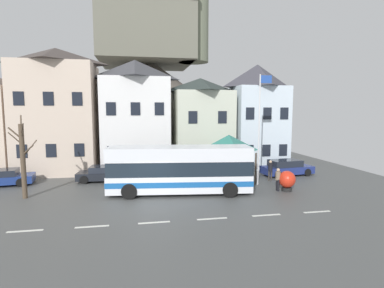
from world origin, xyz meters
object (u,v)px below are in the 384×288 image
Objects in this scene: townhouse_03 at (200,123)px; townhouse_01 at (58,111)px; parked_car_01 at (104,174)px; townhouse_02 at (136,115)px; pedestrian_00 at (270,169)px; townhouse_04 at (256,116)px; parked_car_02 at (1,178)px; pedestrian_01 at (278,178)px; harbour_buoy at (287,180)px; bus_shelter at (229,143)px; flagpole at (260,123)px; hilltop_castle at (147,98)px; public_bench at (237,168)px; transit_bus at (180,170)px; parked_car_00 at (286,168)px; bare_tree_00 at (23,159)px.

townhouse_01 is at bearing -178.43° from townhouse_03.
parked_car_01 is (4.33, -4.65, -4.96)m from townhouse_01.
townhouse_02 is 13.37m from pedestrian_00.
townhouse_04 is 2.22× the size of parked_car_02.
townhouse_03 is 17.57m from parked_car_02.
pedestrian_01 is (12.31, -5.24, 0.28)m from parked_car_01.
pedestrian_01 reaches higher than harbour_buoy.
townhouse_02 reaches higher than bus_shelter.
flagpole reaches higher than harbour_buoy.
bus_shelter is at bearing 176.64° from parked_car_01.
townhouse_04 reaches higher than townhouse_03.
bus_shelter reaches higher than pedestrian_01.
townhouse_03 is 6.62m from bus_shelter.
townhouse_01 is 19.32m from pedestrian_00.
hilltop_castle reaches higher than parked_car_01.
parked_car_02 is 2.77× the size of pedestrian_00.
bus_shelter is 2.55× the size of public_bench.
townhouse_03 reaches higher than pedestrian_01.
townhouse_01 is 19.91m from pedestrian_01.
harbour_buoy is at bearing -72.65° from hilltop_castle.
townhouse_04 is 13.26m from transit_bus.
parked_car_01 reaches higher than parked_car_02.
parked_car_01 is 12.84m from flagpole.
townhouse_04 is at bearing -60.22° from hilltop_castle.
townhouse_04 is 1.23× the size of flagpole.
harbour_buoy is (4.01, -10.39, -3.61)m from townhouse_03.
bus_shelter is 6.06m from parked_car_00.
parked_car_00 reaches higher than parked_car_02.
townhouse_02 is at bearing 150.52° from parked_car_00.
pedestrian_01 is (-2.26, -9.61, -4.20)m from townhouse_04.
hilltop_castle is at bearing 106.22° from flagpole.
bus_shelter is at bearing 121.99° from pedestrian_01.
parked_car_01 reaches higher than public_bench.
parked_car_01 is (-9.91, 1.39, -2.42)m from bus_shelter.
townhouse_02 is 7.13m from parked_car_01.
townhouse_01 is 8.06m from parked_car_01.
townhouse_01 is 7.69× the size of public_bench.
parked_car_01 is 13.32m from pedestrian_00.
parked_car_01 is (-8.91, -5.01, -3.79)m from townhouse_03.
bare_tree_00 is (-16.78, 1.23, 1.68)m from pedestrian_01.
townhouse_01 is 6.74× the size of pedestrian_00.
pedestrian_00 is 0.31× the size of bare_tree_00.
townhouse_04 is 10.77m from harbour_buoy.
townhouse_03 reaches higher than pedestrian_00.
pedestrian_01 is at bearing -71.63° from townhouse_03.
pedestrian_00 is 3.74m from public_bench.
townhouse_03 is 6.18× the size of harbour_buoy.
parked_car_02 is (-22.03, -4.50, -4.47)m from townhouse_04.
transit_bus is at bearing -87.39° from hilltop_castle.
transit_bus is at bearing -3.64° from bare_tree_00.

